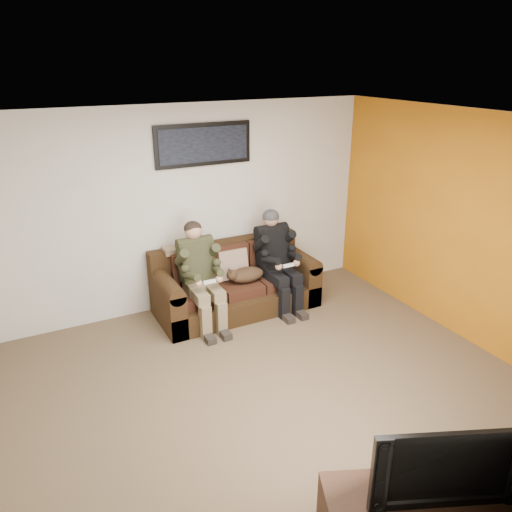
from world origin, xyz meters
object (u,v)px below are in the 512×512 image
person_right (276,255)px  television (444,459)px  person_left (200,270)px  sofa (234,285)px  cat (245,275)px  framed_poster (204,144)px

person_right → television: (-0.83, -3.60, 0.04)m
person_left → television: bearing=-86.2°
sofa → person_right: (0.53, -0.17, 0.39)m
sofa → television: (-0.29, -3.77, 0.43)m
cat → television: bearing=-95.9°
television → cat: bearing=106.8°
framed_poster → person_right: bearing=-37.6°
person_right → television: bearing=-102.9°
sofa → person_left: bearing=-162.0°
person_right → person_left: bearing=-180.0°
framed_poster → person_left: bearing=-120.5°
person_right → framed_poster: framed_poster is taller
sofa → person_right: 0.68m
cat → television: television is taller
television → sofa: bearing=108.3°
framed_poster → television: size_ratio=1.25×
cat → television: (-0.38, -3.61, 0.24)m
sofa → framed_poster: framed_poster is taller
person_right → cat: bearing=179.3°
person_left → cat: person_left is taller
person_right → framed_poster: bearing=142.4°
person_left → television: 3.61m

